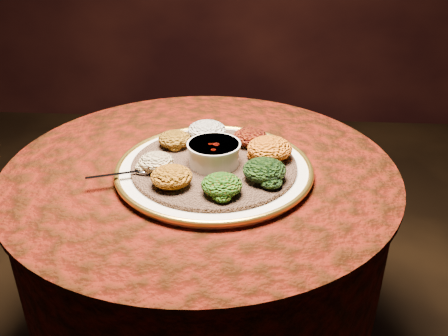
{
  "coord_description": "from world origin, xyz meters",
  "views": [
    {
      "loc": [
        0.13,
        -1.06,
        1.32
      ],
      "look_at": [
        0.06,
        -0.05,
        0.76
      ],
      "focal_mm": 40.0,
      "sensor_mm": 36.0,
      "label": 1
    }
  ],
  "objects": [
    {
      "name": "portion_tikil",
      "position": [
        0.17,
        0.0,
        0.79
      ],
      "size": [
        0.11,
        0.1,
        0.05
      ],
      "primitive_type": "ellipsoid",
      "color": "#BD6F0F",
      "rests_on": "injera"
    },
    {
      "name": "portion_shiro",
      "position": [
        -0.07,
        0.05,
        0.78
      ],
      "size": [
        0.08,
        0.08,
        0.04
      ],
      "primitive_type": "ellipsoid",
      "color": "#8E5911",
      "rests_on": "injera"
    },
    {
      "name": "portion_gomen",
      "position": [
        0.15,
        -0.1,
        0.79
      ],
      "size": [
        0.1,
        0.09,
        0.05
      ],
      "primitive_type": "ellipsoid",
      "color": "black",
      "rests_on": "injera"
    },
    {
      "name": "portion_ayib",
      "position": [
        0.01,
        0.1,
        0.79
      ],
      "size": [
        0.1,
        0.09,
        0.05
      ],
      "primitive_type": "ellipsoid",
      "color": "beige",
      "rests_on": "injera"
    },
    {
      "name": "portion_kitfo",
      "position": [
        0.12,
        0.07,
        0.78
      ],
      "size": [
        0.09,
        0.08,
        0.04
      ],
      "primitive_type": "ellipsoid",
      "color": "black",
      "rests_on": "injera"
    },
    {
      "name": "injera",
      "position": [
        0.04,
        -0.03,
        0.76
      ],
      "size": [
        0.51,
        0.51,
        0.01
      ],
      "primitive_type": "cylinder",
      "rotation": [
        0.0,
        0.0,
        -0.41
      ],
      "color": "brown",
      "rests_on": "platter"
    },
    {
      "name": "portion_timatim",
      "position": [
        -0.09,
        -0.07,
        0.78
      ],
      "size": [
        0.08,
        0.08,
        0.04
      ],
      "primitive_type": "ellipsoid",
      "color": "maroon",
      "rests_on": "injera"
    },
    {
      "name": "platter",
      "position": [
        0.04,
        -0.03,
        0.75
      ],
      "size": [
        0.58,
        0.58,
        0.02
      ],
      "rotation": [
        0.0,
        0.0,
        -0.35
      ],
      "color": "white",
      "rests_on": "table"
    },
    {
      "name": "stew_bowl",
      "position": [
        0.04,
        -0.03,
        0.79
      ],
      "size": [
        0.13,
        0.13,
        0.05
      ],
      "color": "silver",
      "rests_on": "injera"
    },
    {
      "name": "table",
      "position": [
        0.0,
        0.0,
        0.55
      ],
      "size": [
        0.96,
        0.96,
        0.73
      ],
      "color": "black",
      "rests_on": "ground"
    },
    {
      "name": "spoon",
      "position": [
        -0.13,
        -0.09,
        0.77
      ],
      "size": [
        0.15,
        0.06,
        0.01
      ],
      "rotation": [
        0.0,
        0.0,
        -2.8
      ],
      "color": "silver",
      "rests_on": "injera"
    },
    {
      "name": "portion_mixveg",
      "position": [
        0.06,
        -0.17,
        0.78
      ],
      "size": [
        0.09,
        0.08,
        0.04
      ],
      "primitive_type": "ellipsoid",
      "color": "#9B340A",
      "rests_on": "injera"
    },
    {
      "name": "portion_kik",
      "position": [
        -0.05,
        -0.14,
        0.78
      ],
      "size": [
        0.09,
        0.09,
        0.04
      ],
      "primitive_type": "ellipsoid",
      "color": "#9C540D",
      "rests_on": "injera"
    }
  ]
}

